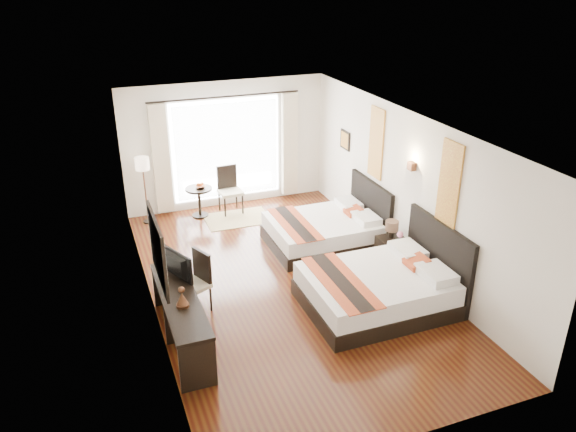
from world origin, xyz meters
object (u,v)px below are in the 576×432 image
object	(u,v)px
television	(172,265)
desk_chair	(194,294)
nightstand	(393,254)
vase	(399,244)
floor_lamp	(143,168)
table_lamp	(392,227)
bed_near	(381,287)
bed_far	(327,230)
window_chair	(230,199)
fruit_bowl	(200,187)
console_desk	(181,319)
side_table	(200,202)

from	to	relation	value
television	desk_chair	distance (m)	0.76
nightstand	vase	world-z (taller)	vase
vase	floor_lamp	size ratio (longest dim) A/B	0.10
nightstand	floor_lamp	bearing A→B (deg)	137.14
table_lamp	desk_chair	world-z (taller)	desk_chair
table_lamp	vase	bearing A→B (deg)	-93.95
desk_chair	television	bearing A→B (deg)	6.08
bed_near	bed_far	world-z (taller)	bed_near
table_lamp	bed_far	bearing A→B (deg)	122.02
bed_near	television	distance (m)	3.29
window_chair	vase	bearing A→B (deg)	25.67
table_lamp	fruit_bowl	world-z (taller)	table_lamp
table_lamp	desk_chair	size ratio (longest dim) A/B	0.38
television	bed_far	bearing A→B (deg)	-88.38
table_lamp	console_desk	world-z (taller)	table_lamp
bed_near	vase	xyz separation A→B (m)	(0.80, 0.81, 0.24)
floor_lamp	desk_chair	bearing A→B (deg)	-86.58
bed_near	window_chair	size ratio (longest dim) A/B	2.22
bed_near	nightstand	bearing A→B (deg)	50.72
television	floor_lamp	distance (m)	3.82
bed_far	desk_chair	size ratio (longest dim) A/B	2.12
bed_near	window_chair	bearing A→B (deg)	105.57
fruit_bowl	window_chair	xyz separation A→B (m)	(0.65, 0.00, -0.37)
floor_lamp	window_chair	size ratio (longest dim) A/B	1.40
desk_chair	side_table	xyz separation A→B (m)	(0.89, 3.55, 0.03)
bed_near	table_lamp	distance (m)	1.45
vase	bed_near	bearing A→B (deg)	-134.57
nightstand	side_table	xyz separation A→B (m)	(-2.74, 3.49, 0.05)
table_lamp	television	distance (m)	3.98
table_lamp	console_desk	distance (m)	4.10
bed_far	nightstand	size ratio (longest dim) A/B	3.60
nightstand	desk_chair	world-z (taller)	desk_chair
vase	fruit_bowl	xyz separation A→B (m)	(-2.69, 3.65, 0.11)
nightstand	side_table	bearing A→B (deg)	128.20
fruit_bowl	nightstand	bearing A→B (deg)	-52.05
console_desk	window_chair	distance (m)	4.67
bed_far	table_lamp	distance (m)	1.45
console_desk	floor_lamp	bearing A→B (deg)	88.40
vase	nightstand	bearing A→B (deg)	85.25
desk_chair	side_table	size ratio (longest dim) A/B	1.51
bed_far	table_lamp	xyz separation A→B (m)	(0.73, -1.17, 0.45)
console_desk	bed_near	bearing A→B (deg)	-3.61
nightstand	television	xyz separation A→B (m)	(-3.95, -0.25, 0.69)
bed_near	window_chair	distance (m)	4.63
nightstand	console_desk	xyz separation A→B (m)	(-3.97, -0.80, 0.10)
fruit_bowl	television	bearing A→B (deg)	-108.54
bed_far	window_chair	xyz separation A→B (m)	(-1.33, 2.17, 0.01)
bed_near	table_lamp	xyz separation A→B (m)	(0.82, 1.12, 0.42)
bed_far	nightstand	distance (m)	1.48
nightstand	floor_lamp	distance (m)	5.33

